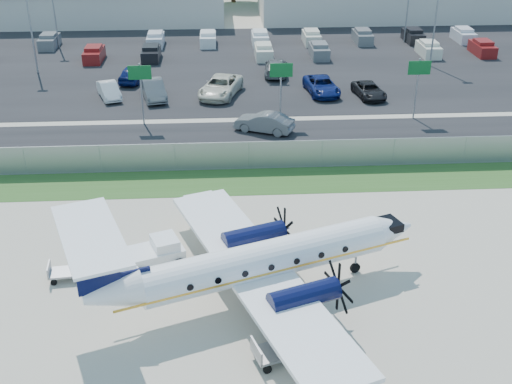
{
  "coord_description": "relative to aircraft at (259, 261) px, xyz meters",
  "views": [
    {
      "loc": [
        -1.93,
        -25.88,
        18.68
      ],
      "look_at": [
        0.0,
        6.0,
        2.3
      ],
      "focal_mm": 45.0,
      "sensor_mm": 36.0,
      "label": 1
    }
  ],
  "objects": [
    {
      "name": "sign_mid",
      "position": [
        3.28,
        23.6,
        1.54
      ],
      "size": [
        1.8,
        0.26,
        5.0
      ],
      "color": "gray",
      "rests_on": "ground"
    },
    {
      "name": "access_road",
      "position": [
        0.28,
        19.69,
        -2.06
      ],
      "size": [
        170.0,
        8.0,
        0.02
      ],
      "primitive_type": "cube",
      "color": "black",
      "rests_on": "ground"
    },
    {
      "name": "pushback_tug",
      "position": [
        -5.06,
        3.13,
        -1.34
      ],
      "size": [
        3.27,
        2.85,
        1.54
      ],
      "color": "white",
      "rests_on": "ground"
    },
    {
      "name": "ground",
      "position": [
        0.28,
        0.69,
        -2.07
      ],
      "size": [
        170.0,
        170.0,
        0.0
      ],
      "primitive_type": "plane",
      "color": "#BEB4A0",
      "rests_on": "ground"
    },
    {
      "name": "building_west",
      "position": [
        -23.72,
        62.67,
        0.56
      ],
      "size": [
        46.4,
        12.4,
        5.24
      ],
      "color": "silver",
      "rests_on": "ground"
    },
    {
      "name": "light_pole_sw",
      "position": [
        -19.72,
        48.69,
        3.16
      ],
      "size": [
        0.9,
        0.35,
        9.09
      ],
      "color": "gray",
      "rests_on": "ground"
    },
    {
      "name": "parked_car_d",
      "position": [
        7.69,
        30.47,
        -2.07
      ],
      "size": [
        3.07,
        5.64,
        1.5
      ],
      "primitive_type": "imported",
      "rotation": [
        0.0,
        0.0,
        0.11
      ],
      "color": "navy",
      "rests_on": "ground"
    },
    {
      "name": "parked_car_c",
      "position": [
        -1.47,
        30.45,
        -2.07
      ],
      "size": [
        4.58,
        6.73,
        1.71
      ],
      "primitive_type": "imported",
      "rotation": [
        0.0,
        0.0,
        -0.31
      ],
      "color": "beige",
      "rests_on": "ground"
    },
    {
      "name": "parked_car_b",
      "position": [
        -7.45,
        30.03,
        -2.07
      ],
      "size": [
        2.89,
        5.35,
        1.67
      ],
      "primitive_type": "imported",
      "rotation": [
        0.0,
        0.0,
        0.23
      ],
      "color": "#595B5E",
      "rests_on": "ground"
    },
    {
      "name": "light_pole_nw",
      "position": [
        -19.72,
        38.69,
        3.16
      ],
      "size": [
        0.9,
        0.35,
        9.09
      ],
      "color": "gray",
      "rests_on": "ground"
    },
    {
      "name": "baggage_cart_near",
      "position": [
        -9.54,
        2.17,
        -1.64
      ],
      "size": [
        1.86,
        1.23,
        0.92
      ],
      "color": "gray",
      "rests_on": "ground"
    },
    {
      "name": "parked_car_a",
      "position": [
        -11.42,
        30.4,
        -2.07
      ],
      "size": [
        2.84,
        4.53,
        1.41
      ],
      "primitive_type": "imported",
      "rotation": [
        0.0,
        0.0,
        0.34
      ],
      "color": "silver",
      "rests_on": "ground"
    },
    {
      "name": "far_parking_rows",
      "position": [
        0.28,
        45.69,
        -2.07
      ],
      "size": [
        56.0,
        10.0,
        1.6
      ],
      "primitive_type": null,
      "color": "gray",
      "rests_on": "ground"
    },
    {
      "name": "parked_car_e",
      "position": [
        11.78,
        29.23,
        -2.07
      ],
      "size": [
        2.72,
        4.84,
        1.28
      ],
      "primitive_type": "imported",
      "rotation": [
        0.0,
        0.0,
        0.14
      ],
      "color": "black",
      "rests_on": "ground"
    },
    {
      "name": "road_car_mid",
      "position": [
        1.81,
        21.5,
        -2.07
      ],
      "size": [
        4.86,
        3.4,
        1.52
      ],
      "primitive_type": "imported",
      "rotation": [
        0.0,
        0.0,
        -2.0
      ],
      "color": "#595B5E",
      "rests_on": "ground"
    },
    {
      "name": "sign_right",
      "position": [
        14.28,
        23.6,
        1.54
      ],
      "size": [
        1.8,
        0.26,
        5.0
      ],
      "color": "gray",
      "rests_on": "ground"
    },
    {
      "name": "tree_line",
      "position": [
        0.28,
        74.69,
        -2.07
      ],
      "size": [
        112.0,
        6.0,
        14.0
      ],
      "primitive_type": null,
      "color": "#2B5719",
      "rests_on": "ground"
    },
    {
      "name": "baggage_cart_far",
      "position": [
        0.55,
        -4.41,
        -1.56
      ],
      "size": [
        2.39,
        1.84,
        1.11
      ],
      "color": "gray",
      "rests_on": "ground"
    },
    {
      "name": "perimeter_fence",
      "position": [
        0.28,
        14.69,
        -1.07
      ],
      "size": [
        120.0,
        0.06,
        1.99
      ],
      "color": "gray",
      "rests_on": "ground"
    },
    {
      "name": "cone_starboard_wing",
      "position": [
        1.69,
        6.64,
        -1.84
      ],
      "size": [
        0.34,
        0.34,
        0.48
      ],
      "color": "#F43E07",
      "rests_on": "ground"
    },
    {
      "name": "parked_car_f",
      "position": [
        -9.83,
        35.16,
        -2.07
      ],
      "size": [
        2.63,
        4.91,
        1.59
      ],
      "primitive_type": "imported",
      "rotation": [
        0.0,
        0.0,
        2.97
      ],
      "color": "navy",
      "rests_on": "ground"
    },
    {
      "name": "parked_car_g",
      "position": [
        4.07,
        36.55,
        -2.07
      ],
      "size": [
        2.77,
        5.65,
        1.58
      ],
      "primitive_type": "imported",
      "rotation": [
        0.0,
        0.0,
        3.04
      ],
      "color": "#595B5E",
      "rests_on": "ground"
    },
    {
      "name": "light_pole_ne",
      "position": [
        20.28,
        38.69,
        3.16
      ],
      "size": [
        0.9,
        0.35,
        9.09
      ],
      "color": "gray",
      "rests_on": "ground"
    },
    {
      "name": "sign_left",
      "position": [
        -7.72,
        23.6,
        1.54
      ],
      "size": [
        1.8,
        0.26,
        5.0
      ],
      "color": "gray",
      "rests_on": "ground"
    },
    {
      "name": "grass_verge",
      "position": [
        0.28,
        12.69,
        -2.06
      ],
      "size": [
        170.0,
        4.0,
        0.02
      ],
      "primitive_type": "cube",
      "color": "#2D561E",
      "rests_on": "ground"
    },
    {
      "name": "parking_lot",
      "position": [
        0.28,
        40.69,
        -2.06
      ],
      "size": [
        170.0,
        32.0,
        0.02
      ],
      "primitive_type": "cube",
      "color": "black",
      "rests_on": "ground"
    },
    {
      "name": "aircraft",
      "position": [
        0.0,
        0.0,
        0.0
      ],
      "size": [
        17.44,
        16.98,
        5.36
      ],
      "color": "white",
      "rests_on": "ground"
    }
  ]
}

